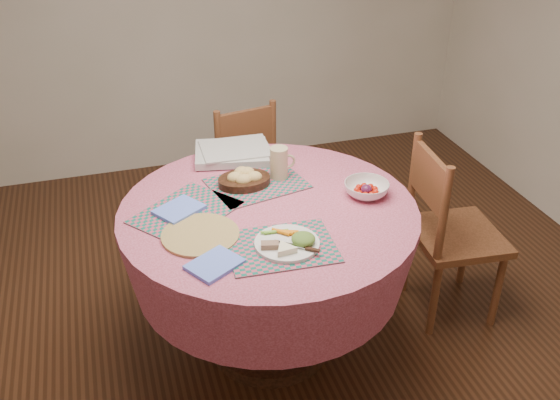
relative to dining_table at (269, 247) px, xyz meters
The scene contains 15 objects.
ground 0.56m from the dining_table, ahead, with size 4.00×4.00×0.00m, color #331C0F.
dining_table is the anchor object (origin of this frame).
chair_right 0.89m from the dining_table, ahead, with size 0.43×0.45×0.90m.
chair_back 0.99m from the dining_table, 84.14° to the left, with size 0.46×0.44×0.85m.
placemat_front 0.35m from the dining_table, 96.55° to the right, with size 0.40×0.30×0.01m, color #116455.
placemat_left 0.39m from the dining_table, 169.51° to the left, with size 0.40×0.30×0.01m, color #116455.
placemat_back 0.29m from the dining_table, 87.71° to the left, with size 0.40×0.30×0.01m, color #116455.
wicker_trivet 0.39m from the dining_table, 158.03° to the right, with size 0.30×0.30×0.01m, color olive.
napkin_near 0.48m from the dining_table, 131.84° to the right, with size 0.18×0.14×0.01m, color #6384FF.
napkin_far 0.42m from the dining_table, 168.38° to the left, with size 0.18×0.14×0.01m, color #6384FF.
dinner_plate 0.36m from the dining_table, 90.39° to the right, with size 0.24×0.24×0.05m.
bread_bowl 0.32m from the dining_table, 102.48° to the left, with size 0.23×0.23×0.08m.
latte_mug 0.38m from the dining_table, 63.11° to the left, with size 0.12×0.08×0.14m.
fruit_bowl 0.48m from the dining_table, ahead, with size 0.23×0.23×0.06m.
newspaper_stack 0.55m from the dining_table, 93.94° to the left, with size 0.39×0.33×0.04m.
Camera 1 is at (-0.60, -2.11, 2.08)m, focal length 40.00 mm.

